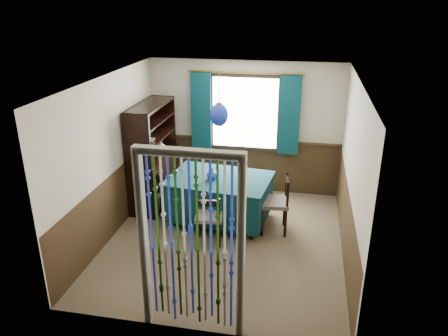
% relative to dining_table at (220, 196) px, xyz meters
% --- Properties ---
extents(floor, '(4.00, 4.00, 0.00)m').
position_rel_dining_table_xyz_m(floor, '(0.21, -0.60, -0.46)').
color(floor, brown).
rests_on(floor, ground).
extents(ceiling, '(4.00, 4.00, 0.00)m').
position_rel_dining_table_xyz_m(ceiling, '(0.21, -0.60, 2.04)').
color(ceiling, silver).
rests_on(ceiling, ground).
extents(wall_back, '(3.60, 0.00, 3.60)m').
position_rel_dining_table_xyz_m(wall_back, '(0.21, 1.40, 0.79)').
color(wall_back, '#C1B79E').
rests_on(wall_back, ground).
extents(wall_front, '(3.60, 0.00, 3.60)m').
position_rel_dining_table_xyz_m(wall_front, '(0.21, -2.60, 0.79)').
color(wall_front, '#C1B79E').
rests_on(wall_front, ground).
extents(wall_left, '(0.00, 4.00, 4.00)m').
position_rel_dining_table_xyz_m(wall_left, '(-1.59, -0.60, 0.79)').
color(wall_left, '#C1B79E').
rests_on(wall_left, ground).
extents(wall_right, '(0.00, 4.00, 4.00)m').
position_rel_dining_table_xyz_m(wall_right, '(2.01, -0.60, 0.79)').
color(wall_right, '#C1B79E').
rests_on(wall_right, ground).
extents(wainscot_back, '(3.60, 0.00, 3.60)m').
position_rel_dining_table_xyz_m(wainscot_back, '(0.21, 1.38, 0.04)').
color(wainscot_back, '#362514').
rests_on(wainscot_back, ground).
extents(wainscot_front, '(3.60, 0.00, 3.60)m').
position_rel_dining_table_xyz_m(wainscot_front, '(0.21, -2.59, 0.04)').
color(wainscot_front, '#362514').
rests_on(wainscot_front, ground).
extents(wainscot_left, '(0.00, 4.00, 4.00)m').
position_rel_dining_table_xyz_m(wainscot_left, '(-1.58, -0.60, 0.04)').
color(wainscot_left, '#362514').
rests_on(wainscot_left, ground).
extents(wainscot_right, '(0.00, 4.00, 4.00)m').
position_rel_dining_table_xyz_m(wainscot_right, '(1.99, -0.60, 0.04)').
color(wainscot_right, '#362514').
rests_on(wainscot_right, ground).
extents(window, '(1.32, 0.12, 1.42)m').
position_rel_dining_table_xyz_m(window, '(0.21, 1.35, 1.09)').
color(window, black).
rests_on(window, wall_back).
extents(doorway, '(1.16, 0.12, 2.18)m').
position_rel_dining_table_xyz_m(doorway, '(0.21, -2.54, 0.59)').
color(doorway, silver).
rests_on(doorway, ground).
extents(dining_table, '(1.77, 1.32, 0.79)m').
position_rel_dining_table_xyz_m(dining_table, '(0.00, 0.00, 0.00)').
color(dining_table, '#0B3039').
rests_on(dining_table, floor).
extents(chair_near, '(0.46, 0.45, 0.83)m').
position_rel_dining_table_xyz_m(chair_near, '(-0.02, -0.73, -0.02)').
color(chair_near, black).
rests_on(chair_near, floor).
extents(chair_far, '(0.43, 0.41, 0.83)m').
position_rel_dining_table_xyz_m(chair_far, '(0.10, 0.72, -0.01)').
color(chair_far, black).
rests_on(chair_far, floor).
extents(chair_left, '(0.44, 0.46, 0.80)m').
position_rel_dining_table_xyz_m(chair_left, '(-0.92, 0.10, -0.03)').
color(chair_left, black).
rests_on(chair_left, floor).
extents(chair_right, '(0.49, 0.51, 0.94)m').
position_rel_dining_table_xyz_m(chair_right, '(0.95, -0.15, 0.04)').
color(chair_right, black).
rests_on(chair_right, floor).
extents(sideboard, '(0.50, 1.41, 1.84)m').
position_rel_dining_table_xyz_m(sideboard, '(-1.33, 0.52, 0.17)').
color(sideboard, black).
rests_on(sideboard, floor).
extents(pendant_lamp, '(0.29, 0.29, 0.83)m').
position_rel_dining_table_xyz_m(pendant_lamp, '(0.00, -0.00, 1.40)').
color(pendant_lamp, olive).
rests_on(pendant_lamp, ceiling).
extents(vase_table, '(0.21, 0.21, 0.17)m').
position_rel_dining_table_xyz_m(vase_table, '(-0.11, -0.07, 0.42)').
color(vase_table, '#172D9F').
rests_on(vase_table, dining_table).
extents(bowl_shelf, '(0.21, 0.21, 0.05)m').
position_rel_dining_table_xyz_m(bowl_shelf, '(-1.27, 0.28, 0.82)').
color(bowl_shelf, beige).
rests_on(bowl_shelf, sideboard).
extents(vase_sideboard, '(0.17, 0.17, 0.17)m').
position_rel_dining_table_xyz_m(vase_sideboard, '(-1.27, 0.82, 0.55)').
color(vase_sideboard, beige).
rests_on(vase_sideboard, sideboard).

